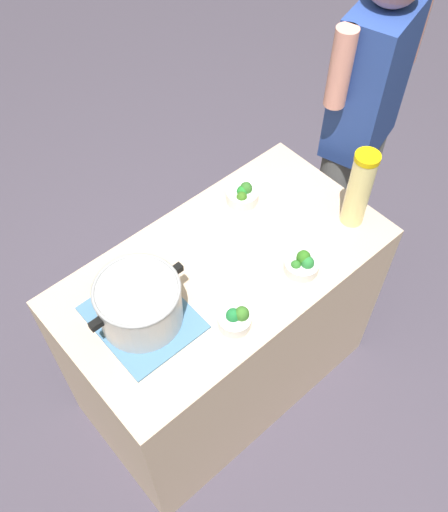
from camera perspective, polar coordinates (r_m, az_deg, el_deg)
name	(u,v)px	position (r m, az deg, el deg)	size (l,w,h in m)	color
ground_plane	(224,376)	(2.70, 0.00, -11.89)	(8.00, 8.00, 0.00)	#494152
counter_slab	(224,328)	(2.32, 0.00, -7.27)	(1.18, 0.63, 0.87)	#CFAF97
dish_cloth	(142,318)	(1.85, -8.18, -6.12)	(0.29, 0.34, 0.01)	teal
cooking_pot	(139,303)	(1.78, -8.50, -4.64)	(0.34, 0.27, 0.16)	#B7B7BC
lemonade_pitcher	(359,189)	(2.02, 13.39, 6.54)	(0.09, 0.09, 0.31)	#F7E491
broccoli_bowl_front	(302,264)	(1.94, 7.83, -0.82)	(0.12, 0.12, 0.08)	silver
broccoli_bowl_center	(236,319)	(1.80, 1.16, -6.33)	(0.11, 0.11, 0.08)	silver
broccoli_bowl_back	(243,195)	(2.13, 1.89, 6.15)	(0.12, 0.12, 0.08)	silver
person_cook	(360,127)	(2.47, 13.43, 12.41)	(0.50, 0.29, 1.62)	slate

